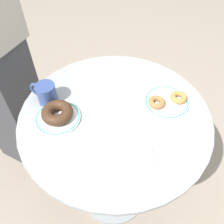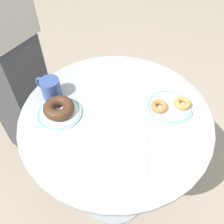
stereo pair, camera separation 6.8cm
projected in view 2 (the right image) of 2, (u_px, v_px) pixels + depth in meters
The scene contains 10 objects.
ground_plane at pixel (114, 193), 1.57m from camera, with size 7.00×7.00×0.02m, color gray.
cafe_table at pixel (115, 147), 1.16m from camera, with size 0.77×0.77×0.77m.
plate_left at pixel (59, 113), 0.98m from camera, with size 0.18×0.18×0.01m.
plate_right at pixel (170, 107), 1.00m from camera, with size 0.18×0.18×0.01m.
donut_chocolate at pixel (59, 108), 0.96m from camera, with size 0.12×0.12×0.04m, color #422819.
donut_old_fashioned at pixel (182, 103), 0.99m from camera, with size 0.07×0.07×0.02m, color #BC7F42.
donut_cinnamon at pixel (159, 106), 0.98m from camera, with size 0.07×0.07×0.02m, color #A36B3D.
paper_napkin at pixel (129, 154), 0.86m from camera, with size 0.13×0.14×0.01m, color white.
coffee_mug at pixel (50, 88), 1.01m from camera, with size 0.11×0.09×0.09m.
person_figure at pixel (0, 49), 1.18m from camera, with size 0.44×0.41×1.67m.
Camera 2 is at (-0.07, -0.62, 1.52)m, focal length 39.47 mm.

